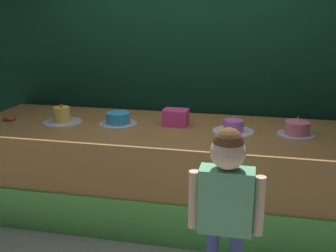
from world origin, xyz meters
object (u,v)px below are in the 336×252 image
at_px(donut, 10,118).
at_px(cake_left, 118,119).
at_px(child_figure, 226,195).
at_px(cake_far_left, 62,117).
at_px(cake_right, 297,129).
at_px(cake_center, 233,127).
at_px(pink_box, 176,117).

bearing_deg(donut, cake_left, 5.21).
bearing_deg(child_figure, cake_far_left, 145.65).
distance_m(donut, cake_left, 1.06).
height_order(cake_far_left, cake_right, cake_far_left).
distance_m(child_figure, donut, 2.40).
height_order(child_figure, cake_right, child_figure).
xyz_separation_m(donut, cake_right, (2.64, 0.10, 0.03)).
bearing_deg(cake_center, cake_right, 3.32).
bearing_deg(pink_box, cake_center, -10.56).
distance_m(donut, cake_center, 2.11).
bearing_deg(cake_far_left, donut, -176.43).
xyz_separation_m(donut, cake_far_left, (0.53, 0.03, 0.04)).
height_order(donut, cake_left, cake_left).
height_order(child_figure, cake_far_left, child_figure).
relative_size(cake_far_left, cake_left, 1.02).
xyz_separation_m(pink_box, cake_center, (0.53, -0.10, -0.03)).
bearing_deg(child_figure, cake_center, 91.61).
bearing_deg(cake_left, child_figure, -47.02).
relative_size(donut, cake_right, 0.35).
distance_m(pink_box, cake_far_left, 1.07).
distance_m(child_figure, pink_box, 1.37).
relative_size(donut, cake_far_left, 0.31).
bearing_deg(cake_far_left, cake_center, 1.42).
xyz_separation_m(donut, cake_left, (1.06, 0.10, 0.03)).
height_order(child_figure, cake_left, child_figure).
xyz_separation_m(cake_center, cake_right, (0.53, 0.03, 0.01)).
distance_m(child_figure, cake_left, 1.60).
bearing_deg(donut, cake_center, 1.96).
height_order(child_figure, donut, child_figure).
bearing_deg(cake_far_left, child_figure, -34.35).
relative_size(child_figure, donut, 10.62).
bearing_deg(cake_right, donut, -177.77).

